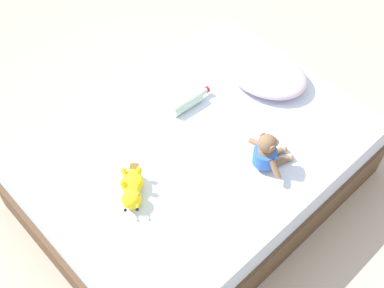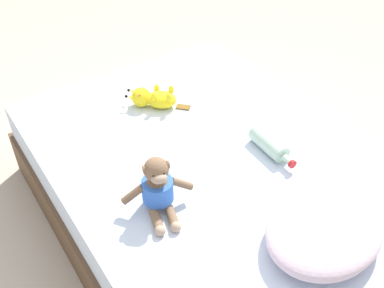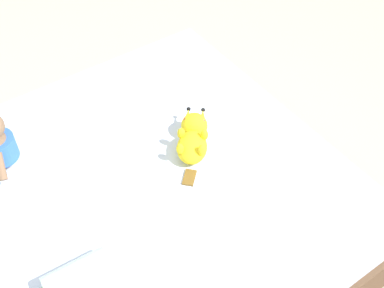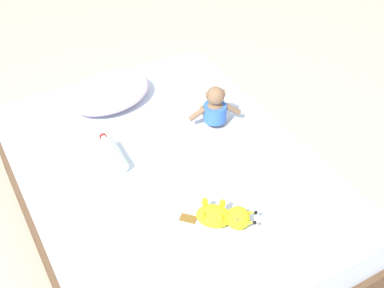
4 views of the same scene
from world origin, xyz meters
name	(u,v)px [view 2 (image 2 of 4)]	position (x,y,z in m)	size (l,w,h in m)	color
ground_plane	(207,219)	(0.00, 0.00, 0.00)	(16.00, 16.00, 0.00)	#B7A893
bed	(208,188)	(0.00, 0.00, 0.22)	(1.37, 1.83, 0.45)	brown
pillow	(325,229)	(-0.05, 0.63, 0.51)	(0.56, 0.48, 0.12)	silver
plush_monkey	(158,189)	(0.35, 0.16, 0.54)	(0.28, 0.24, 0.24)	brown
plush_yellow_creature	(153,98)	(0.03, -0.46, 0.49)	(0.29, 0.26, 0.10)	yellow
glass_bottle	(269,144)	(-0.22, 0.14, 0.49)	(0.09, 0.27, 0.08)	#B2D1B7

